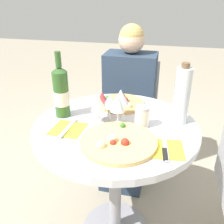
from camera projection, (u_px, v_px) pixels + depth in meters
The scene contains 15 objects.
dining_table at pixel (115, 148), 1.31m from camera, with size 0.82×0.82×0.75m.
chair_behind_diner at pixel (130, 118), 2.02m from camera, with size 0.39×0.39×0.87m.
seated_diner at pixel (127, 116), 1.85m from camera, with size 0.36×0.48×1.16m.
pizza_large at pixel (118, 142), 1.08m from camera, with size 0.34×0.34×0.05m.
pizza_small_far at pixel (121, 103), 1.45m from camera, with size 0.26×0.26×0.05m.
wine_bottle at pixel (61, 92), 1.28m from camera, with size 0.08×0.08×0.34m.
tall_carafe at pixel (182, 96), 1.20m from camera, with size 0.08×0.08×0.31m.
sugar_shaker at pixel (142, 117), 1.21m from camera, with size 0.07×0.07×0.10m.
wine_glass_front_left at pixel (99, 103), 1.22m from camera, with size 0.08×0.08×0.15m.
wine_glass_front_right at pixel (118, 104), 1.19m from camera, with size 0.07×0.07×0.16m.
wine_glass_back_left at pixel (102, 98), 1.27m from camera, with size 0.07×0.07×0.14m.
wine_glass_center at pixel (110, 102), 1.23m from camera, with size 0.07×0.07×0.14m.
wine_glass_back_right at pixel (121, 97), 1.25m from camera, with size 0.08×0.08×0.16m.
place_setting_left at pixel (68, 129), 1.19m from camera, with size 0.16×0.19×0.01m.
place_setting_right at pixel (165, 149), 1.04m from camera, with size 0.17×0.19×0.01m.
Camera 1 is at (0.24, -1.07, 1.35)m, focal length 40.00 mm.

